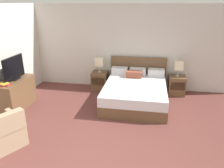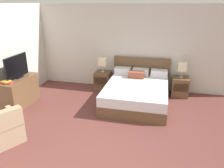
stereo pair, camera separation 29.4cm
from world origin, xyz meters
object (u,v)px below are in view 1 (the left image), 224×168
Objects in this scene: book_red_cover at (4,85)px; table_lamp_left at (99,62)px; nightstand_right at (177,85)px; armchair_by_window at (2,133)px; table_lamp_right at (179,66)px; tv at (13,69)px; nightstand_left at (100,80)px; bed at (135,91)px; book_blue_cover at (3,84)px; dresser at (16,94)px.

table_lamp_left is at bearing 48.01° from book_red_cover.
nightstand_right is 4.74m from armchair_by_window.
table_lamp_right is 4.77m from armchair_by_window.
nightstand_left is at bearing 41.21° from tv.
book_blue_cover is at bearing -156.65° from bed.
table_lamp_left is 1.00× the size of table_lamp_right.
tv is at bearing -159.02° from nightstand_right.
armchair_by_window is (-3.48, -3.21, 0.01)m from nightstand_right.
book_red_cover is at bearing -154.02° from nightstand_right.
armchair_by_window is (0.69, -1.55, -0.11)m from dresser.
tv reaches higher than book_red_cover.
dresser is (-1.83, -1.66, 0.11)m from nightstand_left.
book_blue_cover is 1.47m from armchair_by_window.
book_blue_cover is at bearing -92.23° from dresser.
nightstand_right is at bearing 25.93° from book_blue_cover.
nightstand_left is 2.91× the size of book_blue_cover.
dresser is (-1.83, -1.66, -0.49)m from table_lamp_left.
table_lamp_right is at bearing 0.04° from nightstand_left.
bed is 3.31m from book_red_cover.
tv is (0.00, 0.06, 0.65)m from dresser.
bed reaches higher than book_blue_cover.
table_lamp_left is (-0.00, 0.00, 0.60)m from nightstand_left.
dresser is at bearing 113.98° from armchair_by_window.
book_blue_cover is at bearing 180.00° from book_red_cover.
bed is 2.25× the size of armchair_by_window.
table_lamp_right is (2.34, 0.00, 0.60)m from nightstand_left.
book_blue_cover is 0.20× the size of armchair_by_window.
table_lamp_left and table_lamp_right have the same top height.
dresser is (-4.17, -1.66, 0.11)m from nightstand_right.
tv is at bearing 113.12° from armchair_by_window.
table_lamp_right is at bearing 26.00° from book_red_cover.
bed is 4.70× the size of table_lamp_left.
table_lamp_left is (-2.34, 0.00, 0.60)m from nightstand_right.
nightstand_left is at bearing 42.20° from dresser.
nightstand_left is (-1.17, 0.73, -0.01)m from bed.
nightstand_right is 2.25× the size of book_red_cover.
book_red_cover is at bearing -91.01° from tv.
table_lamp_left reaches higher than book_blue_cover.
tv is 3.49× the size of book_red_cover.
tv is at bearing -138.77° from table_lamp_left.
book_blue_cover is (-4.19, -2.04, -0.07)m from table_lamp_right.
table_lamp_right is (1.17, 0.74, 0.59)m from bed.
table_lamp_left is at bearing 179.96° from nightstand_right.
bed reaches higher than dresser.
tv is 0.51m from book_red_cover.
book_blue_cover is at bearing -132.16° from nightstand_left.
tv is 4.51× the size of book_blue_cover.
nightstand_left is 2.25× the size of book_red_cover.
table_lamp_right is 4.66m from book_blue_cover.
nightstand_right is 1.24× the size of table_lamp_right.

